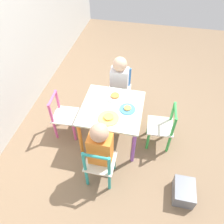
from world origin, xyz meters
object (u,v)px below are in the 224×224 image
object	(u,v)px
chair_pink	(64,116)
plate_right	(115,96)
chair_green	(162,127)
plate_left	(109,118)
chair_teal	(100,164)
kids_table	(112,112)
plate_front	(127,109)
child_right	(119,81)
storage_bin	(184,192)
chair_blue	(120,90)
child_left	(101,147)

from	to	relation	value
chair_pink	plate_right	distance (m)	0.60
chair_green	plate_left	xyz separation A→B (m)	(-0.18, 0.52, 0.22)
chair_teal	chair_green	distance (m)	0.76
kids_table	plate_front	distance (m)	0.17
child_right	chair_green	bearing A→B (deg)	-40.80
chair_green	plate_right	bearing A→B (deg)	-106.56
storage_bin	chair_teal	bearing A→B (deg)	88.91
chair_blue	plate_front	bearing A→B (deg)	-73.79
chair_teal	chair_green	size ratio (longest dim) A/B	1.00
kids_table	chair_pink	size ratio (longest dim) A/B	1.18
storage_bin	plate_front	bearing A→B (deg)	48.72
kids_table	child_left	world-z (taller)	child_left
chair_pink	chair_teal	bearing A→B (deg)	-136.91
chair_green	plate_right	world-z (taller)	chair_green
kids_table	storage_bin	distance (m)	0.99
child_left	storage_bin	bearing A→B (deg)	174.58
child_right	child_left	world-z (taller)	child_left
chair_green	child_right	size ratio (longest dim) A/B	0.71
child_right	plate_left	world-z (taller)	child_right
storage_bin	plate_right	bearing A→B (deg)	47.94
plate_right	chair_green	bearing A→B (deg)	-103.70
chair_blue	chair_teal	world-z (taller)	same
chair_green	plate_front	distance (m)	0.43
chair_pink	storage_bin	bearing A→B (deg)	-115.00
chair_blue	child_left	bearing A→B (deg)	-90.90
plate_left	plate_front	size ratio (longest dim) A/B	1.28
kids_table	chair_green	bearing A→B (deg)	-87.14
chair_green	plate_right	size ratio (longest dim) A/B	2.59
chair_blue	child_left	size ratio (longest dim) A/B	0.71
plate_right	plate_front	world-z (taller)	same
chair_blue	plate_right	world-z (taller)	chair_blue
chair_pink	plate_front	xyz separation A→B (m)	(0.03, -0.68, 0.22)
kids_table	child_left	bearing A→B (deg)	179.77
chair_pink	plate_front	distance (m)	0.71
chair_pink	plate_left	distance (m)	0.58
child_right	child_left	distance (m)	0.92
child_left	plate_left	bearing A→B (deg)	-90.12
chair_teal	kids_table	bearing A→B (deg)	-90.00
chair_pink	chair_green	bearing A→B (deg)	-90.37
chair_pink	child_left	distance (m)	0.70
child_left	plate_front	world-z (taller)	child_left
child_left	plate_left	distance (m)	0.31
child_right	storage_bin	world-z (taller)	child_right
kids_table	chair_blue	size ratio (longest dim) A/B	1.18
storage_bin	chair_blue	bearing A→B (deg)	36.38
kids_table	plate_left	bearing A→B (deg)	180.00
chair_pink	kids_table	bearing A→B (deg)	-90.00
kids_table	child_left	distance (m)	0.46
kids_table	plate_front	size ratio (longest dim) A/B	3.88
plate_left	chair_green	bearing A→B (deg)	-71.04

